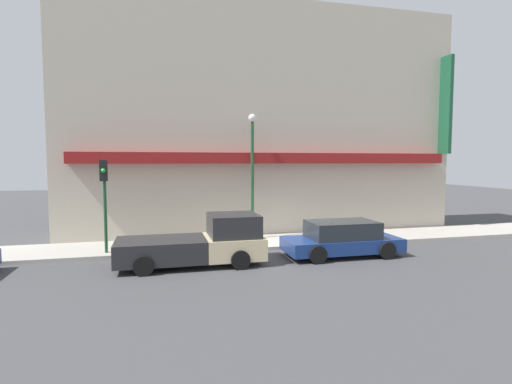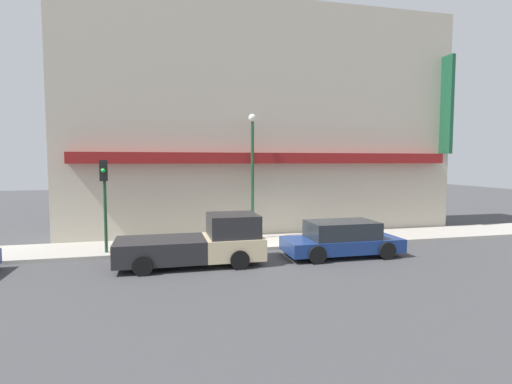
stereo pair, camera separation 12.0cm
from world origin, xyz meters
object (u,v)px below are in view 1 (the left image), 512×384
(street_lamp, at_px, (252,161))
(traffic_light, at_px, (104,189))
(parked_car, at_px, (342,239))
(fire_hydrant, at_px, (227,237))
(pickup_truck, at_px, (201,243))

(street_lamp, distance_m, traffic_light, 6.43)
(parked_car, xyz_separation_m, fire_hydrant, (-4.11, 2.27, -0.15))
(pickup_truck, distance_m, street_lamp, 5.34)
(parked_car, bearing_deg, fire_hydrant, 150.50)
(pickup_truck, relative_size, traffic_light, 1.43)
(pickup_truck, xyz_separation_m, fire_hydrant, (1.34, 2.27, -0.25))
(fire_hydrant, bearing_deg, street_lamp, 43.01)
(parked_car, distance_m, street_lamp, 5.40)
(pickup_truck, distance_m, traffic_light, 4.41)
(parked_car, height_order, traffic_light, traffic_light)
(parked_car, xyz_separation_m, traffic_light, (-8.89, 2.08, 1.94))
(traffic_light, bearing_deg, parked_car, -13.14)
(fire_hydrant, bearing_deg, parked_car, -28.90)
(pickup_truck, xyz_separation_m, traffic_light, (-3.44, 2.08, 1.84))
(pickup_truck, relative_size, parked_car, 1.14)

